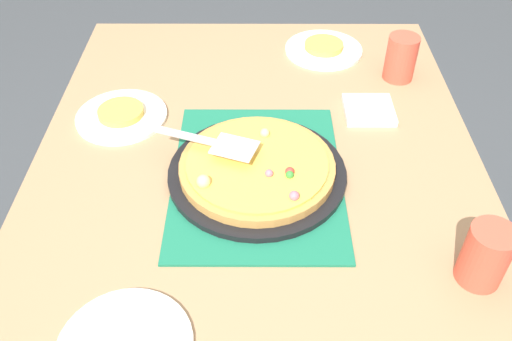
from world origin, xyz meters
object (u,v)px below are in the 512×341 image
cup_near (400,58)px  served_slice_right (120,112)px  pizza (256,166)px  served_slice_left (323,46)px  cup_far (484,255)px  plate_far_right (121,116)px  plate_near_left (323,50)px  napkin_stack (368,110)px  pizza_server (212,142)px  pizza_pan (256,173)px

cup_near → served_slice_right: bearing=-75.5°
pizza → served_slice_right: 0.39m
served_slice_left → cup_far: size_ratio=0.92×
cup_near → cup_far: bearing=1.5°
plate_far_right → served_slice_right: (0.00, 0.00, 0.01)m
plate_near_left → napkin_stack: size_ratio=1.83×
cup_far → pizza_server: bearing=-121.1°
pizza_pan → cup_far: (0.26, 0.39, 0.05)m
cup_far → napkin_stack: bearing=-166.6°
pizza_pan → plate_near_left: size_ratio=1.73×
pizza_pan → cup_near: bearing=136.5°
pizza → cup_near: 0.55m
cup_far → served_slice_right: bearing=-123.1°
served_slice_left → pizza_server: size_ratio=0.48×
plate_near_left → cup_far: size_ratio=1.83×
pizza_pan → plate_near_left: bearing=160.4°
plate_near_left → cup_near: size_ratio=1.83×
served_slice_right → pizza_server: bearing=53.1°
plate_near_left → plate_far_right: (0.32, -0.52, 0.00)m
pizza_pan → plate_far_right: bearing=-122.7°
pizza → cup_near: bearing=136.4°
pizza_pan → served_slice_right: size_ratio=3.45×
pizza_pan → served_slice_left: 0.57m
pizza_server → plate_near_left: bearing=150.6°
pizza_server → pizza: bearing=69.7°
cup_near → cup_far: size_ratio=1.00×
cup_near → pizza_pan: bearing=-43.5°
pizza_server → napkin_stack: bearing=119.0°
plate_far_right → served_slice_right: served_slice_right is taller
pizza_server → plate_far_right: bearing=-126.9°
plate_near_left → napkin_stack: (0.30, 0.08, 0.00)m
served_slice_left → served_slice_right: (0.32, -0.52, 0.00)m
plate_near_left → cup_near: 0.24m
pizza_pan → cup_near: (-0.40, 0.38, 0.05)m
served_slice_left → napkin_stack: served_slice_left is taller
pizza_pan → plate_far_right: pizza_pan is taller
cup_far → napkin_stack: 0.51m
served_slice_left → pizza_server: 0.58m
pizza → napkin_stack: size_ratio=2.75×
served_slice_right → pizza_server: 0.30m
served_slice_left → cup_far: (0.79, 0.20, 0.04)m
plate_near_left → pizza_server: size_ratio=0.95×
pizza_pan → served_slice_left: size_ratio=3.45×
plate_near_left → napkin_stack: 0.31m
cup_far → pizza_server: (-0.29, -0.49, 0.01)m
cup_near → napkin_stack: 0.20m
pizza_pan → pizza_server: bearing=-109.8°
napkin_stack → plate_near_left: bearing=-164.1°
served_slice_right → cup_near: 0.73m
plate_far_right → served_slice_left: size_ratio=2.00×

